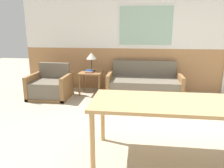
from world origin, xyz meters
The scene contains 8 objects.
ground_plane centered at (0.00, 0.00, 0.00)m, with size 16.00×16.00×0.00m, color #B2A58C.
wall_back centered at (-0.02, 2.63, 1.36)m, with size 7.20×0.09×2.70m.
couch centered at (-0.49, 2.12, 0.24)m, with size 1.72×0.86×0.79m.
armchair centered at (-2.64, 1.68, 0.24)m, with size 0.89×0.76×0.77m.
side_table centered at (-1.77, 2.12, 0.45)m, with size 0.54×0.54×0.54m.
table_lamp centered at (-1.78, 2.21, 0.90)m, with size 0.25×0.25×0.46m.
book_stack centered at (-1.80, 2.03, 0.57)m, with size 0.19×0.14×0.07m.
dining_table centered at (-0.17, -0.48, 0.67)m, with size 2.01×0.80×0.74m.
Camera 1 is at (-0.62, -2.97, 1.57)m, focal length 35.00 mm.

